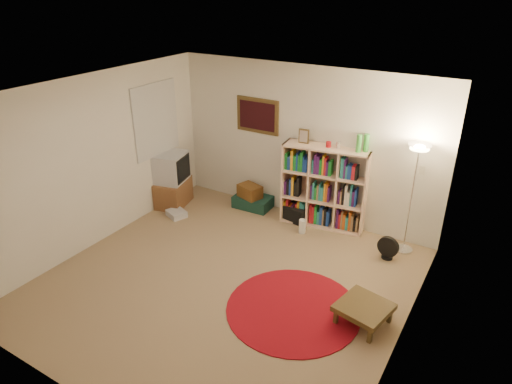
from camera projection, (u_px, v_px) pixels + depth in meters
room at (222, 194)px, 5.59m from camera, size 4.54×4.54×2.54m
bookshelf at (323, 188)px, 7.21m from camera, size 1.38×0.56×1.60m
floor_lamp at (417, 164)px, 6.17m from camera, size 0.39×0.39×1.65m
floor_fan at (388, 248)px, 6.48m from camera, size 0.31×0.18×0.35m
tv_stand at (172, 180)px, 7.93m from camera, size 0.60×0.75×0.96m
dvd_box at (177, 214)px, 7.69m from camera, size 0.39×0.36×0.10m
suitcase at (253, 202)px, 7.98m from camera, size 0.66×0.44×0.21m
wicker_basket at (250, 191)px, 7.87m from camera, size 0.45×0.38×0.22m
duffel_bag at (297, 213)px, 7.54m from camera, size 0.42×0.37×0.26m
paper_towel at (302, 226)px, 7.17m from camera, size 0.14×0.14×0.23m
red_rug at (293, 309)px, 5.55m from camera, size 1.64×1.64×0.01m
side_table at (364, 308)px, 5.25m from camera, size 0.66×0.66×0.26m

